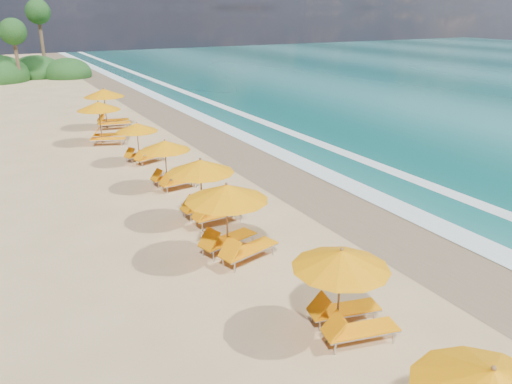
{
  "coord_description": "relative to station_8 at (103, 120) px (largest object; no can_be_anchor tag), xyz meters",
  "views": [
    {
      "loc": [
        -7.85,
        -14.49,
        7.19
      ],
      "look_at": [
        0.0,
        0.0,
        1.2
      ],
      "focal_mm": 35.62,
      "sensor_mm": 36.0,
      "label": 1
    }
  ],
  "objects": [
    {
      "name": "ground",
      "position": [
        2.05,
        -14.03,
        -1.36
      ],
      "size": [
        160.0,
        160.0,
        0.0
      ],
      "primitive_type": "plane",
      "color": "tan",
      "rests_on": "ground"
    },
    {
      "name": "station_8",
      "position": [
        0.0,
        0.0,
        0.0
      ],
      "size": [
        3.13,
        3.08,
        2.42
      ],
      "rotation": [
        0.0,
        0.0,
        -0.37
      ],
      "color": "olive",
      "rests_on": "ground"
    },
    {
      "name": "station_7",
      "position": [
        0.71,
        -4.72,
        -0.2
      ],
      "size": [
        2.66,
        2.62,
        2.06
      ],
      "rotation": [
        0.0,
        0.0,
        0.37
      ],
      "color": "olive",
      "rests_on": "ground"
    },
    {
      "name": "station_9",
      "position": [
        1.16,
        3.78,
        0.07
      ],
      "size": [
        3.03,
        2.89,
        2.55
      ],
      "rotation": [
        0.0,
        0.0,
        -0.17
      ],
      "color": "olive",
      "rests_on": "ground"
    },
    {
      "name": "surf_foam",
      "position": [
        8.75,
        -14.03,
        -1.33
      ],
      "size": [
        4.0,
        160.0,
        0.01
      ],
      "color": "white",
      "rests_on": "ground"
    },
    {
      "name": "station_4",
      "position": [
        0.19,
        -15.98,
        0.04
      ],
      "size": [
        3.1,
        3.01,
        2.49
      ],
      "rotation": [
        0.0,
        0.0,
        0.27
      ],
      "color": "olive",
      "rests_on": "ground"
    },
    {
      "name": "station_3",
      "position": [
        0.79,
        -20.66,
        -0.09
      ],
      "size": [
        2.75,
        2.64,
        2.25
      ],
      "rotation": [
        0.0,
        0.0,
        -0.22
      ],
      "color": "olive",
      "rests_on": "ground"
    },
    {
      "name": "wet_sand",
      "position": [
        6.05,
        -14.03,
        -1.35
      ],
      "size": [
        4.0,
        160.0,
        0.01
      ],
      "primitive_type": "cube",
      "color": "#8A7252",
      "rests_on": "ground"
    },
    {
      "name": "station_6",
      "position": [
        0.71,
        -8.92,
        -0.16
      ],
      "size": [
        2.49,
        2.35,
        2.14
      ],
      "rotation": [
        0.0,
        0.0,
        0.13
      ],
      "color": "olive",
      "rests_on": "ground"
    },
    {
      "name": "station_5",
      "position": [
        0.63,
        -12.98,
        -0.02
      ],
      "size": [
        2.68,
        2.5,
        2.39
      ],
      "rotation": [
        0.0,
        0.0,
        0.07
      ],
      "color": "olive",
      "rests_on": "ground"
    }
  ]
}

